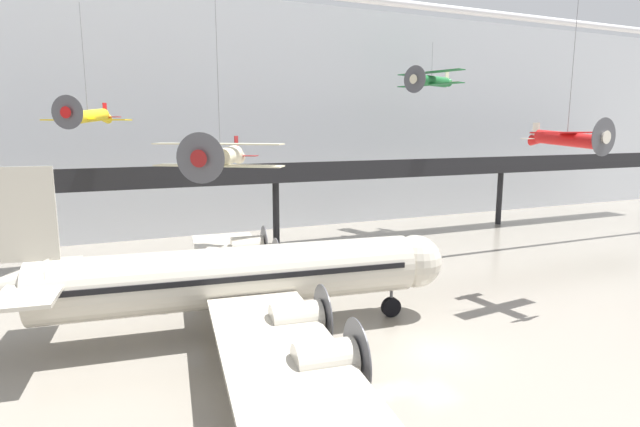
{
  "coord_description": "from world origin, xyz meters",
  "views": [
    {
      "loc": [
        -16.16,
        -21.34,
        12.26
      ],
      "look_at": [
        -4.58,
        5.63,
        7.25
      ],
      "focal_mm": 28.0,
      "sensor_mm": 36.0,
      "label": 1
    }
  ],
  "objects": [
    {
      "name": "ground_plane",
      "position": [
        0.0,
        0.0,
        0.0
      ],
      "size": [
        260.0,
        260.0,
        0.0
      ],
      "primitive_type": "plane",
      "color": "gray"
    },
    {
      "name": "hangar_back_wall",
      "position": [
        0.0,
        37.94,
        13.45
      ],
      "size": [
        140.0,
        3.0,
        26.9
      ],
      "color": "silver",
      "rests_on": "ground"
    },
    {
      "name": "mezzanine_walkway",
      "position": [
        0.0,
        27.07,
        7.29
      ],
      "size": [
        110.0,
        3.2,
        8.91
      ],
      "color": "black",
      "rests_on": "ground"
    },
    {
      "name": "airliner_silver_main",
      "position": [
        -9.71,
        6.74,
        3.58
      ],
      "size": [
        27.84,
        31.83,
        10.36
      ],
      "rotation": [
        0.0,
        0.0,
        -0.11
      ],
      "color": "beige",
      "rests_on": "ground"
    },
    {
      "name": "suspended_plane_cream_biplane",
      "position": [
        -8.47,
        14.97,
        10.18
      ],
      "size": [
        8.75,
        8.01,
        13.03
      ],
      "rotation": [
        0.0,
        0.0,
        4.13
      ],
      "color": "beige"
    },
    {
      "name": "suspended_plane_red_highwing",
      "position": [
        12.71,
        3.42,
        11.62
      ],
      "size": [
        6.95,
        5.67,
        11.24
      ],
      "rotation": [
        0.0,
        0.0,
        4.81
      ],
      "color": "red"
    },
    {
      "name": "suspended_plane_green_biplane",
      "position": [
        18.99,
        27.99,
        17.73
      ],
      "size": [
        7.15,
        8.41,
        5.82
      ],
      "rotation": [
        0.0,
        0.0,
        3.47
      ],
      "color": "#1E6B33"
    },
    {
      "name": "suspended_plane_yellow_lowwing",
      "position": [
        -17.22,
        23.07,
        13.21
      ],
      "size": [
        6.73,
        6.05,
        9.65
      ],
      "rotation": [
        0.0,
        0.0,
        4.19
      ],
      "color": "yellow"
    }
  ]
}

